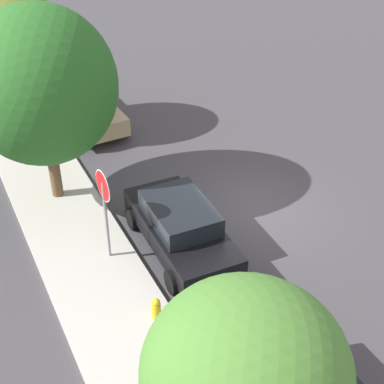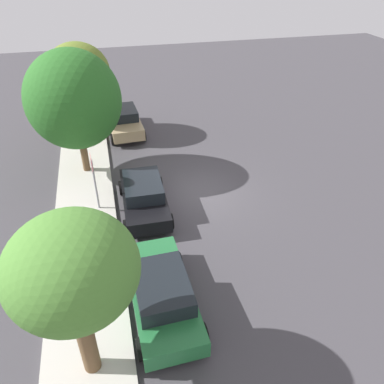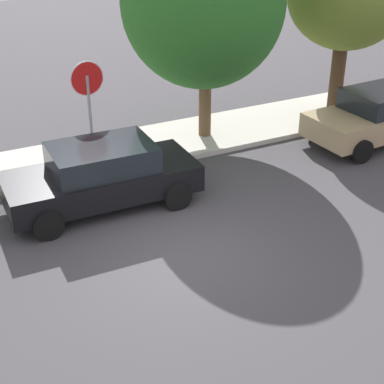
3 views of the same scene
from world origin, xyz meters
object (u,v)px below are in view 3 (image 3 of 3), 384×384
(stop_sign, at_px, (88,96))
(parked_car_black, at_px, (102,175))
(parked_car_tan, at_px, (379,115))
(street_tree_far, at_px, (203,2))

(stop_sign, bearing_deg, parked_car_black, -102.41)
(parked_car_black, distance_m, parked_car_tan, 8.22)
(street_tree_far, bearing_deg, parked_car_black, -147.63)
(parked_car_tan, distance_m, street_tree_far, 5.84)
(stop_sign, distance_m, parked_car_black, 2.31)
(parked_car_black, bearing_deg, street_tree_far, 32.37)
(street_tree_far, bearing_deg, parked_car_tan, -28.18)
(stop_sign, relative_size, parked_car_black, 0.65)
(parked_car_tan, bearing_deg, stop_sign, 166.61)
(parked_car_black, height_order, parked_car_tan, parked_car_tan)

